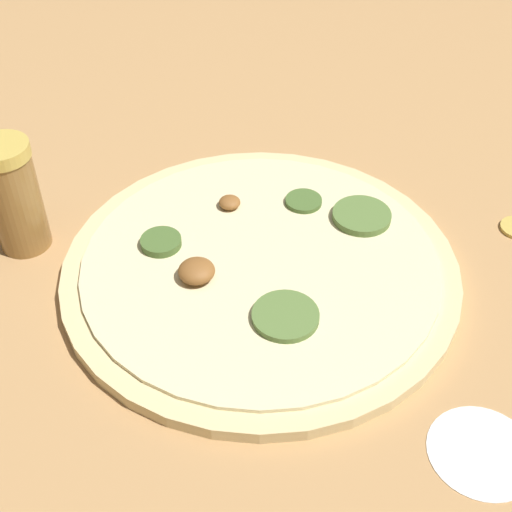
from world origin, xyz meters
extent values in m
plane|color=tan|center=(0.00, 0.00, 0.00)|extent=(3.00, 3.00, 0.00)
cylinder|color=beige|center=(0.00, 0.00, 0.01)|extent=(0.35, 0.35, 0.01)
cylinder|color=beige|center=(0.00, 0.00, 0.01)|extent=(0.32, 0.32, 0.00)
ellipsoid|color=brown|center=(0.03, -0.08, 0.02)|extent=(0.02, 0.02, 0.01)
cylinder|color=#567538|center=(-0.02, 0.07, 0.02)|extent=(0.06, 0.06, 0.01)
ellipsoid|color=brown|center=(0.05, 0.02, 0.02)|extent=(0.03, 0.03, 0.02)
cylinder|color=#47662D|center=(0.09, -0.02, 0.02)|extent=(0.04, 0.04, 0.01)
cylinder|color=#47662D|center=(-0.04, -0.08, 0.02)|extent=(0.04, 0.04, 0.00)
cylinder|color=#567538|center=(-0.09, -0.06, 0.02)|extent=(0.06, 0.06, 0.01)
cylinder|color=olive|center=(0.22, -0.04, 0.05)|extent=(0.05, 0.05, 0.10)
cylinder|color=white|center=(-0.16, 0.18, 0.00)|extent=(0.08, 0.08, 0.00)
camera|label=1|loc=(0.00, 0.46, 0.44)|focal=50.00mm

